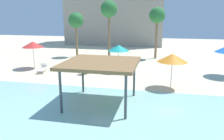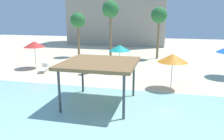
# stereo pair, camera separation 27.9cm
# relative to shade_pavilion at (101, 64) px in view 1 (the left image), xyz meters

# --- Properties ---
(ground_plane) EXTENTS (80.00, 80.00, 0.00)m
(ground_plane) POSITION_rel_shade_pavilion_xyz_m (-0.10, 1.34, -2.44)
(ground_plane) COLOR beige
(lagoon_water) EXTENTS (44.00, 13.50, 0.04)m
(lagoon_water) POSITION_rel_shade_pavilion_xyz_m (-0.10, -3.91, -2.42)
(lagoon_water) COLOR #99D1C6
(lagoon_water) RESTS_ON ground
(shade_pavilion) EXTENTS (4.20, 4.20, 2.60)m
(shade_pavilion) POSITION_rel_shade_pavilion_xyz_m (0.00, 0.00, 0.00)
(shade_pavilion) COLOR #42474C
(shade_pavilion) RESTS_ON ground
(beach_umbrella_orange_0) EXTENTS (2.13, 2.13, 2.54)m
(beach_umbrella_orange_0) POSITION_rel_shade_pavilion_xyz_m (4.18, 4.02, -0.19)
(beach_umbrella_orange_0) COLOR silver
(beach_umbrella_orange_0) RESTS_ON ground
(beach_umbrella_teal_2) EXTENTS (2.01, 2.01, 2.52)m
(beach_umbrella_teal_2) POSITION_rel_shade_pavilion_xyz_m (-0.49, 8.14, -0.19)
(beach_umbrella_teal_2) COLOR silver
(beach_umbrella_teal_2) RESTS_ON ground
(beach_umbrella_red_3) EXTENTS (2.08, 2.08, 2.69)m
(beach_umbrella_red_3) POSITION_rel_shade_pavilion_xyz_m (-8.98, 7.62, -0.03)
(beach_umbrella_red_3) COLOR silver
(beach_umbrella_red_3) RESTS_ON ground
(lounge_chair_0) EXTENTS (1.34, 1.97, 0.74)m
(lounge_chair_0) POSITION_rel_shade_pavilion_xyz_m (-3.13, 6.93, -2.10)
(lounge_chair_0) COLOR white
(lounge_chair_0) RESTS_ON ground
(lounge_chair_1) EXTENTS (1.10, 1.99, 0.74)m
(lounge_chair_1) POSITION_rel_shade_pavilion_xyz_m (-7.51, 6.58, -2.10)
(lounge_chair_1) COLOR white
(lounge_chair_1) RESTS_ON ground
(lounge_chair_3) EXTENTS (1.53, 1.92, 0.74)m
(lounge_chair_3) POSITION_rel_shade_pavilion_xyz_m (-5.52, 8.04, -2.10)
(lounge_chair_3) COLOR white
(lounge_chair_3) RESTS_ON ground
(palm_tree_0) EXTENTS (1.90, 1.90, 6.82)m
(palm_tree_0) POSITION_rel_shade_pavilion_xyz_m (-2.59, 13.22, 3.25)
(palm_tree_0) COLOR brown
(palm_tree_0) RESTS_ON ground
(palm_tree_1) EXTENTS (1.90, 1.90, 6.15)m
(palm_tree_1) POSITION_rel_shade_pavilion_xyz_m (2.71, 15.62, 2.62)
(palm_tree_1) COLOR brown
(palm_tree_1) RESTS_ON ground
(palm_tree_2) EXTENTS (1.90, 1.90, 5.55)m
(palm_tree_2) POSITION_rel_shade_pavilion_xyz_m (-7.16, 14.72, 2.05)
(palm_tree_2) COLOR brown
(palm_tree_2) RESTS_ON ground
(hotel_block_0) EXTENTS (17.12, 8.23, 14.34)m
(hotel_block_0) POSITION_rel_shade_pavilion_xyz_m (-5.07, 29.52, 4.73)
(hotel_block_0) COLOR #9E9384
(hotel_block_0) RESTS_ON ground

